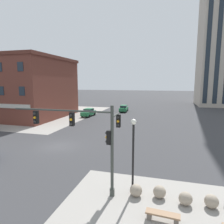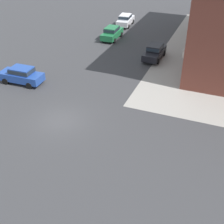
# 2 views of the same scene
# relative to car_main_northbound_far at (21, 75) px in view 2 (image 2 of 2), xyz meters

# --- Properties ---
(ground_plane) EXTENTS (320.00, 320.00, 0.00)m
(ground_plane) POSITION_rel_car_main_northbound_far_xyz_m (4.47, 6.93, -0.92)
(ground_plane) COLOR #38383A
(car_main_northbound_far) EXTENTS (2.01, 4.46, 1.68)m
(car_main_northbound_far) POSITION_rel_car_main_northbound_far_xyz_m (0.00, 0.00, 0.00)
(car_main_northbound_far) COLOR #23479E
(car_main_northbound_far) RESTS_ON ground
(car_main_southbound_near) EXTENTS (4.52, 2.13, 1.68)m
(car_main_southbound_near) POSITION_rel_car_main_northbound_far_xyz_m (-21.73, 3.18, 0.00)
(car_main_southbound_near) COLOR silver
(car_main_southbound_near) RESTS_ON ground
(car_main_southbound_far) EXTENTS (4.43, 1.95, 1.68)m
(car_main_southbound_far) POSITION_rel_car_main_northbound_far_xyz_m (-10.92, 10.67, 0.00)
(car_main_southbound_far) COLOR black
(car_main_southbound_far) RESTS_ON ground
(car_cross_westbound) EXTENTS (4.43, 1.96, 1.68)m
(car_cross_westbound) POSITION_rel_car_main_northbound_far_xyz_m (-15.36, 3.54, 0.00)
(car_cross_westbound) COLOR #1E6B3D
(car_cross_westbound) RESTS_ON ground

